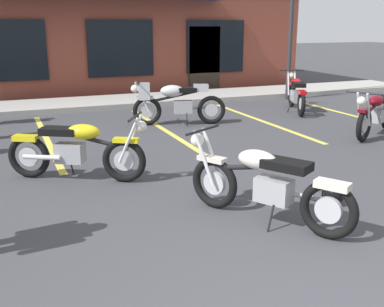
% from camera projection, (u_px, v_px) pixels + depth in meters
% --- Properties ---
extents(ground_plane, '(80.00, 80.00, 0.00)m').
position_uv_depth(ground_plane, '(167.00, 191.00, 6.39)').
color(ground_plane, '#3D3D42').
extents(sidewalk_kerb, '(22.00, 1.80, 0.14)m').
position_uv_depth(sidewalk_kerb, '(79.00, 104.00, 12.82)').
color(sidewalk_kerb, '#A8A59E').
rests_on(sidewalk_kerb, ground_plane).
extents(brick_storefront_building, '(16.06, 6.40, 3.76)m').
position_uv_depth(brick_storefront_building, '(55.00, 33.00, 16.13)').
color(brick_storefront_building, brown).
rests_on(brick_storefront_building, ground_plane).
extents(painted_stall_lines, '(12.20, 4.80, 0.01)m').
position_uv_depth(painted_stall_lines, '(108.00, 134.00, 9.63)').
color(painted_stall_lines, '#DBCC4C').
rests_on(painted_stall_lines, ground_plane).
extents(motorcycle_foreground_classic, '(1.33, 1.88, 0.98)m').
position_uv_depth(motorcycle_foreground_classic, '(266.00, 183.00, 5.29)').
color(motorcycle_foreground_classic, black).
rests_on(motorcycle_foreground_classic, ground_plane).
extents(motorcycle_red_sportbike, '(2.06, 0.93, 0.98)m').
position_uv_depth(motorcycle_red_sportbike, '(174.00, 101.00, 10.41)').
color(motorcycle_red_sportbike, black).
rests_on(motorcycle_red_sportbike, ground_plane).
extents(motorcycle_black_cruiser, '(1.92, 1.27, 0.98)m').
position_uv_depth(motorcycle_black_cruiser, '(377.00, 113.00, 9.44)').
color(motorcycle_black_cruiser, black).
rests_on(motorcycle_black_cruiser, ground_plane).
extents(motorcycle_silver_naked, '(1.17, 1.97, 0.98)m').
position_uv_depth(motorcycle_silver_naked, '(296.00, 93.00, 12.03)').
color(motorcycle_silver_naked, black).
rests_on(motorcycle_silver_naked, ground_plane).
extents(motorcycle_orange_scrambler, '(1.88, 1.32, 0.98)m').
position_uv_depth(motorcycle_orange_scrambler, '(77.00, 149.00, 6.72)').
color(motorcycle_orange_scrambler, black).
rests_on(motorcycle_orange_scrambler, ground_plane).
extents(helmet_on_pavement, '(0.26, 0.26, 0.26)m').
position_uv_depth(helmet_on_pavement, '(333.00, 195.00, 5.87)').
color(helmet_on_pavement, black).
rests_on(helmet_on_pavement, ground_plane).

